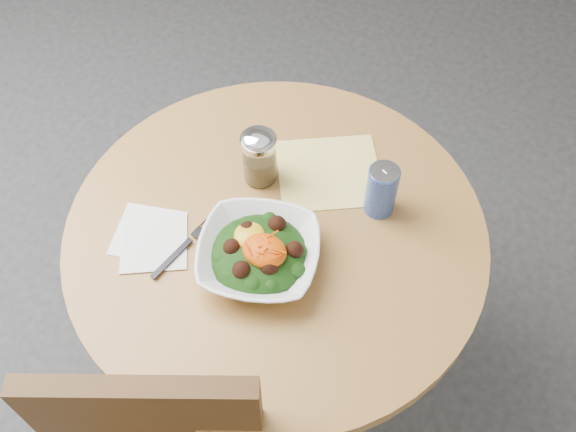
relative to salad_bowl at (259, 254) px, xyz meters
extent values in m
plane|color=#2B2B2E|center=(-0.01, 0.09, -0.78)|extent=(6.00, 6.00, 0.00)
cylinder|color=black|center=(-0.01, 0.09, -0.77)|extent=(0.52, 0.52, 0.03)
cylinder|color=black|center=(-0.01, 0.09, -0.43)|extent=(0.10, 0.10, 0.71)
cylinder|color=#B37A40|center=(-0.01, 0.09, -0.05)|extent=(0.90, 0.90, 0.04)
cube|color=yellow|center=(0.04, 0.28, -0.03)|extent=(0.30, 0.30, 0.00)
cube|color=white|center=(-0.25, -0.04, -0.03)|extent=(0.17, 0.17, 0.00)
cube|color=white|center=(-0.22, -0.05, -0.03)|extent=(0.19, 0.19, 0.00)
imported|color=white|center=(0.00, 0.00, 0.00)|extent=(0.30, 0.30, 0.06)
ellipsoid|color=black|center=(0.00, 0.00, -0.01)|extent=(0.20, 0.20, 0.07)
ellipsoid|color=gold|center=(-0.03, 0.02, 0.03)|extent=(0.06, 0.06, 0.02)
ellipsoid|color=#E95605|center=(0.02, -0.01, 0.03)|extent=(0.09, 0.08, 0.04)
cube|color=black|center=(-0.16, -0.07, -0.03)|extent=(0.03, 0.12, 0.00)
cube|color=black|center=(-0.14, 0.02, -0.03)|extent=(0.03, 0.07, 0.00)
cylinder|color=silver|center=(-0.10, 0.20, 0.02)|extent=(0.07, 0.07, 0.11)
cylinder|color=#9F834A|center=(-0.10, 0.20, 0.00)|extent=(0.06, 0.06, 0.06)
cylinder|color=silver|center=(-0.10, 0.20, 0.09)|extent=(0.08, 0.08, 0.01)
ellipsoid|color=silver|center=(-0.10, 0.20, 0.09)|extent=(0.07, 0.07, 0.03)
cylinder|color=#0D2797|center=(0.17, 0.24, 0.03)|extent=(0.07, 0.07, 0.12)
cylinder|color=#B7B7BE|center=(0.17, 0.24, 0.09)|extent=(0.06, 0.06, 0.00)
cube|color=#B7B7BE|center=(0.17, 0.24, 0.09)|extent=(0.02, 0.02, 0.00)
camera|label=1|loc=(0.35, -0.60, 1.09)|focal=40.00mm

